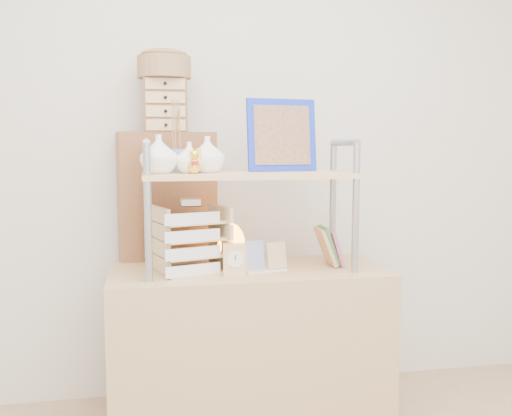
{
  "coord_description": "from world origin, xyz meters",
  "views": [
    {
      "loc": [
        -0.44,
        -1.21,
        1.29
      ],
      "look_at": [
        0.03,
        1.2,
        1.02
      ],
      "focal_mm": 40.0,
      "sensor_mm": 36.0,
      "label": 1
    }
  ],
  "objects": [
    {
      "name": "room_shell",
      "position": [
        0.0,
        0.39,
        1.69
      ],
      "size": [
        3.42,
        3.41,
        2.61
      ],
      "color": "silver",
      "rests_on": "ground"
    },
    {
      "name": "desk",
      "position": [
        0.0,
        1.2,
        0.38
      ],
      "size": [
        1.2,
        0.5,
        0.75
      ],
      "primitive_type": "cube",
      "color": "tan",
      "rests_on": "ground"
    },
    {
      "name": "cabinet",
      "position": [
        -0.34,
        1.57,
        0.68
      ],
      "size": [
        0.47,
        0.29,
        1.35
      ],
      "primitive_type": "cube",
      "rotation": [
        0.0,
        0.0,
        0.11
      ],
      "color": "brown",
      "rests_on": "ground"
    },
    {
      "name": "hutch",
      "position": [
        -0.09,
        1.21,
        1.19
      ],
      "size": [
        0.91,
        0.34,
        0.75
      ],
      "color": "#959AA3",
      "rests_on": "desk"
    },
    {
      "name": "letter_tray",
      "position": [
        -0.25,
        1.19,
        0.88
      ],
      "size": [
        0.31,
        0.31,
        0.31
      ],
      "color": "#DFC286",
      "rests_on": "desk"
    },
    {
      "name": "salt_lamp",
      "position": [
        -0.07,
        1.22,
        0.85
      ],
      "size": [
        0.13,
        0.12,
        0.2
      ],
      "color": "brown",
      "rests_on": "desk"
    },
    {
      "name": "desk_clock",
      "position": [
        -0.08,
        1.1,
        0.82
      ],
      "size": [
        0.1,
        0.05,
        0.13
      ],
      "color": "tan",
      "rests_on": "desk"
    },
    {
      "name": "postcard_stand",
      "position": [
        0.06,
        1.14,
        0.79
      ],
      "size": [
        0.19,
        0.1,
        0.13
      ],
      "color": "white",
      "rests_on": "desk"
    },
    {
      "name": "drawer_chest",
      "position": [
        -0.34,
        1.55,
        1.48
      ],
      "size": [
        0.2,
        0.16,
        0.25
      ],
      "color": "brown",
      "rests_on": "cabinet"
    },
    {
      "name": "woven_basket",
      "position": [
        -0.34,
        1.55,
        1.65
      ],
      "size": [
        0.25,
        0.25,
        0.1
      ],
      "primitive_type": "cylinder",
      "color": "olive",
      "rests_on": "drawer_chest"
    }
  ]
}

